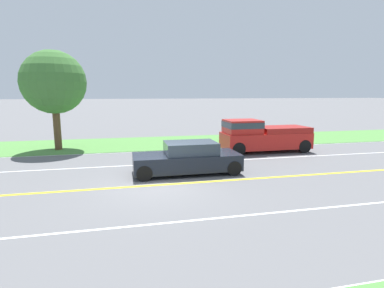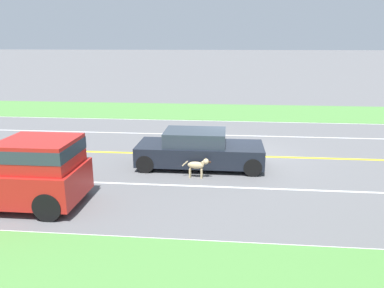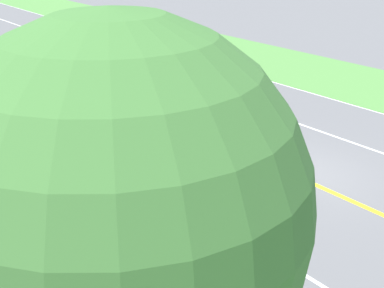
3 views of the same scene
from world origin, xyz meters
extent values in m
plane|color=#5B5B5E|center=(0.00, 0.00, 0.00)|extent=(400.00, 400.00, 0.00)
cube|color=yellow|center=(0.00, 0.00, 0.00)|extent=(0.18, 160.00, 0.01)
cube|color=white|center=(7.00, 0.00, 0.00)|extent=(0.14, 160.00, 0.01)
cube|color=white|center=(-7.00, 0.00, 0.00)|extent=(0.14, 160.00, 0.01)
cube|color=white|center=(3.50, 0.00, 0.00)|extent=(0.10, 160.00, 0.01)
cube|color=white|center=(-3.50, 0.00, 0.00)|extent=(0.10, 160.00, 0.01)
cube|color=#4C843D|center=(-10.00, 0.00, 0.01)|extent=(6.00, 160.00, 0.03)
cube|color=black|center=(1.50, -1.39, 0.53)|extent=(1.85, 4.67, 0.70)
cube|color=#2D3842|center=(1.50, -1.58, 1.14)|extent=(1.59, 2.24, 0.52)
cylinder|color=black|center=(2.34, 0.52, 0.32)|extent=(0.22, 0.65, 0.65)
cylinder|color=black|center=(2.34, -3.31, 0.32)|extent=(0.22, 0.65, 0.65)
cylinder|color=black|center=(0.66, 0.52, 0.32)|extent=(0.22, 0.65, 0.65)
cylinder|color=black|center=(0.66, -3.31, 0.32)|extent=(0.22, 0.65, 0.65)
ellipsoid|color=#D1B784|center=(2.71, -1.45, 0.46)|extent=(0.23, 0.59, 0.25)
cylinder|color=#D1B784|center=(2.79, -1.25, 0.17)|extent=(0.06, 0.06, 0.33)
cylinder|color=#D1B784|center=(2.76, -1.65, 0.17)|extent=(0.06, 0.06, 0.33)
cylinder|color=#D1B784|center=(2.66, -1.24, 0.17)|extent=(0.06, 0.06, 0.33)
cylinder|color=#D1B784|center=(2.63, -1.64, 0.17)|extent=(0.06, 0.06, 0.33)
cylinder|color=#D1B784|center=(2.72, -1.20, 0.55)|extent=(0.13, 0.17, 0.16)
sphere|color=#D1B784|center=(2.73, -1.10, 0.61)|extent=(0.21, 0.21, 0.20)
ellipsoid|color=#331E14|center=(2.74, -0.96, 0.59)|extent=(0.10, 0.10, 0.08)
cone|color=tan|center=(2.79, -1.11, 0.68)|extent=(0.07, 0.07, 0.09)
cone|color=tan|center=(2.68, -1.10, 0.68)|extent=(0.07, 0.07, 0.09)
cylinder|color=#D1B784|center=(2.68, -1.83, 0.49)|extent=(0.06, 0.22, 0.22)
cube|color=red|center=(5.39, -5.59, 1.57)|extent=(1.76, 2.00, 0.80)
cube|color=#2D3842|center=(5.39, -5.59, 1.69)|extent=(1.78, 2.02, 0.35)
cylinder|color=black|center=(6.30, -5.03, 0.39)|extent=(0.22, 0.79, 0.79)
cylinder|color=black|center=(4.47, -5.03, 0.39)|extent=(0.22, 0.79, 0.79)
camera|label=1|loc=(-11.18, 1.25, 3.50)|focal=28.00mm
camera|label=2|loc=(14.91, -0.39, 4.58)|focal=35.00mm
camera|label=3|loc=(11.08, 9.45, 6.71)|focal=50.00mm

